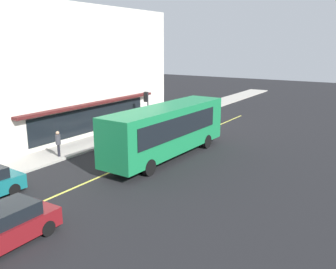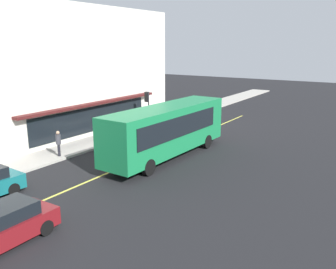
{
  "view_description": "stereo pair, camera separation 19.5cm",
  "coord_description": "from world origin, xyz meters",
  "px_view_note": "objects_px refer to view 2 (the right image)",
  "views": [
    {
      "loc": [
        -18.77,
        -14.04,
        7.49
      ],
      "look_at": [
        1.21,
        -1.34,
        1.6
      ],
      "focal_mm": 39.04,
      "sensor_mm": 36.0,
      "label": 1
    },
    {
      "loc": [
        -18.66,
        -14.2,
        7.49
      ],
      "look_at": [
        1.21,
        -1.34,
        1.6
      ],
      "focal_mm": 39.04,
      "sensor_mm": 36.0,
      "label": 2
    }
  ],
  "objects_px": {
    "traffic_light": "(147,101)",
    "pedestrian_at_corner": "(58,141)",
    "car_white": "(137,133)",
    "bus": "(167,129)",
    "car_maroon": "(1,227)"
  },
  "relations": [
    {
      "from": "car_white",
      "to": "car_maroon",
      "type": "height_order",
      "value": "same"
    },
    {
      "from": "bus",
      "to": "pedestrian_at_corner",
      "type": "bearing_deg",
      "value": 125.04
    },
    {
      "from": "car_maroon",
      "to": "traffic_light",
      "type": "bearing_deg",
      "value": 20.12
    },
    {
      "from": "car_white",
      "to": "pedestrian_at_corner",
      "type": "bearing_deg",
      "value": 163.59
    },
    {
      "from": "car_maroon",
      "to": "pedestrian_at_corner",
      "type": "bearing_deg",
      "value": 37.93
    },
    {
      "from": "bus",
      "to": "car_white",
      "type": "height_order",
      "value": "bus"
    },
    {
      "from": "car_maroon",
      "to": "pedestrian_at_corner",
      "type": "relative_size",
      "value": 2.48
    },
    {
      "from": "pedestrian_at_corner",
      "to": "bus",
      "type": "bearing_deg",
      "value": -54.96
    },
    {
      "from": "bus",
      "to": "car_white",
      "type": "xyz_separation_m",
      "value": [
        2.04,
        4.12,
        -1.24
      ]
    },
    {
      "from": "traffic_light",
      "to": "car_maroon",
      "type": "relative_size",
      "value": 0.74
    },
    {
      "from": "bus",
      "to": "car_maroon",
      "type": "distance_m",
      "value": 12.88
    },
    {
      "from": "traffic_light",
      "to": "pedestrian_at_corner",
      "type": "distance_m",
      "value": 10.53
    },
    {
      "from": "pedestrian_at_corner",
      "to": "traffic_light",
      "type": "bearing_deg",
      "value": 1.46
    },
    {
      "from": "car_white",
      "to": "car_maroon",
      "type": "bearing_deg",
      "value": -161.78
    },
    {
      "from": "bus",
      "to": "car_white",
      "type": "relative_size",
      "value": 2.55
    }
  ]
}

